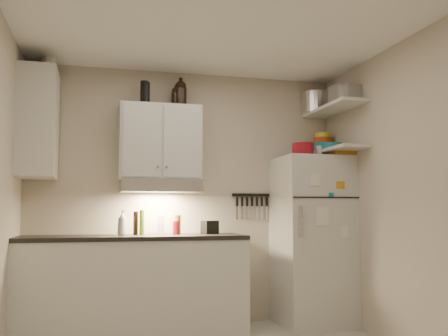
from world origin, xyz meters
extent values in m
cube|color=white|center=(0.00, 0.00, 2.61)|extent=(3.20, 3.00, 0.02)
cube|color=#BFB3A3|center=(0.00, 1.51, 1.30)|extent=(3.20, 0.02, 2.60)
cube|color=#BFB3A3|center=(1.61, 0.00, 1.30)|extent=(0.02, 3.00, 2.60)
cube|color=silver|center=(-0.55, 1.20, 0.44)|extent=(2.10, 0.60, 0.88)
cube|color=black|center=(-0.55, 1.20, 0.90)|extent=(2.10, 0.62, 0.04)
cube|color=silver|center=(-0.30, 1.33, 1.83)|extent=(0.80, 0.33, 0.75)
cube|color=silver|center=(-1.44, 1.20, 1.95)|extent=(0.33, 0.55, 1.00)
cube|color=silver|center=(-0.30, 1.27, 1.39)|extent=(0.76, 0.46, 0.12)
cube|color=silver|center=(1.25, 1.16, 0.85)|extent=(0.70, 0.68, 1.70)
cube|color=silver|center=(1.45, 1.02, 2.20)|extent=(0.30, 0.95, 0.03)
cube|color=silver|center=(1.45, 1.02, 1.76)|extent=(0.30, 0.95, 0.03)
cube|color=black|center=(0.70, 1.49, 1.32)|extent=(0.42, 0.02, 0.03)
cylinder|color=maroon|center=(1.11, 1.04, 1.76)|extent=(0.23, 0.23, 0.13)
cube|color=orange|center=(1.52, 0.99, 1.75)|extent=(0.26, 0.31, 0.09)
cylinder|color=silver|center=(1.28, 1.04, 1.75)|extent=(0.07, 0.07, 0.11)
cylinder|color=silver|center=(1.41, 1.37, 2.33)|extent=(0.33, 0.33, 0.23)
cube|color=#AAAAAD|center=(1.46, 0.88, 2.31)|extent=(0.21, 0.20, 0.19)
cube|color=#AAAAAD|center=(1.50, 0.77, 2.30)|extent=(0.20, 0.20, 0.17)
cylinder|color=#177080|center=(1.46, 1.32, 1.83)|extent=(0.26, 0.26, 0.10)
cylinder|color=#BB3811|center=(1.47, 1.33, 1.91)|extent=(0.21, 0.21, 0.06)
cylinder|color=gold|center=(1.47, 1.33, 1.97)|extent=(0.16, 0.16, 0.05)
cylinder|color=#177080|center=(1.42, 1.04, 1.81)|extent=(0.32, 0.32, 0.06)
cylinder|color=black|center=(-0.46, 1.30, 2.32)|extent=(0.09, 0.09, 0.24)
cylinder|color=black|center=(-0.45, 1.28, 2.31)|extent=(0.09, 0.09, 0.22)
cylinder|color=silver|center=(-1.37, 1.30, 2.54)|extent=(0.17, 0.17, 0.18)
imported|color=silver|center=(-0.66, 1.23, 1.05)|extent=(0.13, 0.13, 0.26)
cylinder|color=brown|center=(-0.12, 1.27, 1.01)|extent=(0.07, 0.07, 0.19)
cylinder|color=#456A1A|center=(-0.47, 1.25, 1.04)|extent=(0.05, 0.05, 0.24)
cylinder|color=black|center=(-0.53, 1.28, 1.03)|extent=(0.05, 0.05, 0.23)
cylinder|color=silver|center=(-0.28, 1.35, 1.01)|extent=(0.08, 0.08, 0.18)
cylinder|color=maroon|center=(-0.14, 1.26, 0.99)|extent=(0.08, 0.08, 0.13)
cube|color=black|center=(0.21, 1.33, 0.99)|extent=(0.18, 0.16, 0.13)
camera|label=1|loc=(-0.90, -3.60, 1.14)|focal=40.00mm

